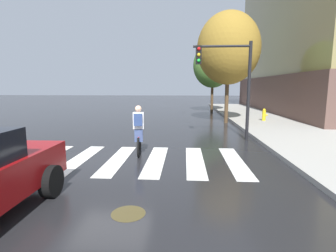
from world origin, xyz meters
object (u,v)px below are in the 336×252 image
Objects in this scene: manhole_cover at (128,213)px; cyclist at (139,130)px; fire_hydrant at (264,115)px; traffic_light_near at (230,74)px; street_tree_mid at (213,65)px; street_tree_near at (228,48)px.

cyclist is (-0.54, 4.22, 0.84)m from manhole_cover.
traffic_light_near is at bearing -120.20° from fire_hydrant.
street_tree_mid is at bearing 87.23° from traffic_light_near.
fire_hydrant is (6.69, 8.19, -0.31)m from cyclist.
manhole_cover is at bearing -82.66° from cyclist.
cyclist is at bearing 97.34° from manhole_cover.
cyclist reaches higher than fire_hydrant.
manhole_cover is at bearing -106.79° from street_tree_near.
cyclist is 0.27× the size of street_tree_mid.
traffic_light_near is (2.93, 6.88, 2.86)m from manhole_cover.
traffic_light_near reaches higher than manhole_cover.
cyclist is 4.82m from traffic_light_near.
street_tree_near is (-2.43, -0.11, 4.13)m from fire_hydrant.
manhole_cover is 0.10× the size of street_tree_mid.
street_tree_mid reaches higher than fire_hydrant.
cyclist is 2.19× the size of fire_hydrant.
cyclist reaches higher than manhole_cover.
traffic_light_near reaches higher than cyclist.
street_tree_near is (3.71, 12.30, 4.66)m from manhole_cover.
street_tree_near is (0.78, 5.41, 1.80)m from traffic_light_near.
fire_hydrant is at bearing 2.62° from street_tree_near.
fire_hydrant is at bearing -69.74° from street_tree_mid.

